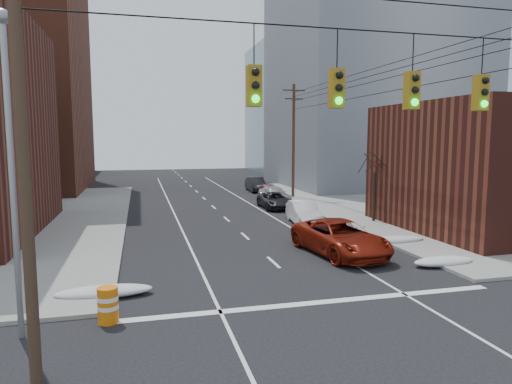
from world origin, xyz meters
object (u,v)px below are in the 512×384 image
parked_car_e (269,190)px  lot_car_b (16,206)px  parked_car_d (274,194)px  parked_car_c (275,200)px  red_pickup (340,238)px  construction_barrel (108,305)px  parked_car_f (256,184)px  parked_car_a (340,231)px  parked_car_b (303,212)px

parked_car_e → lot_car_b: 22.36m
parked_car_d → parked_car_e: size_ratio=1.17×
parked_car_c → parked_car_e: parked_car_e is taller
lot_car_b → red_pickup: bearing=-150.8°
parked_car_e → construction_barrel: size_ratio=3.54×
parked_car_d → lot_car_b: bearing=-178.4°
parked_car_c → lot_car_b: lot_car_b is taller
red_pickup → parked_car_c: size_ratio=1.29×
parked_car_f → construction_barrel: bearing=-109.3°
construction_barrel → parked_car_a: bearing=35.8°
parked_car_e → lot_car_b: (-21.45, -6.30, 0.11)m
construction_barrel → parked_car_b: bearing=50.6°
parked_car_b → construction_barrel: (-11.90, -14.50, -0.18)m
red_pickup → construction_barrel: red_pickup is taller
red_pickup → parked_car_d: size_ratio=1.31×
parked_car_d → lot_car_b: 21.28m
parked_car_e → parked_car_a: bearing=-89.1°
parked_car_a → construction_barrel: 14.67m
red_pickup → parked_car_b: (1.13, 8.38, -0.09)m
lot_car_b → parked_car_c: bearing=-112.1°
red_pickup → parked_car_b: size_ratio=1.33×
parked_car_b → parked_car_c: bearing=96.7°
parked_car_d → construction_barrel: parked_car_d is taller
parked_car_d → parked_car_f: (0.41, 8.59, 0.09)m
parked_car_b → parked_car_e: (1.60, 14.17, -0.08)m
parked_car_a → construction_barrel: (-11.90, -8.57, -0.09)m
parked_car_f → construction_barrel: parked_car_f is taller
parked_car_a → parked_car_f: size_ratio=0.84×
parked_car_e → parked_car_c: bearing=-96.7°
parked_car_a → parked_car_e: 20.16m
parked_car_b → parked_car_c: size_ratio=0.97×
parked_car_a → parked_car_c: size_ratio=0.83×
parked_car_e → lot_car_b: bearing=-158.2°
parked_car_b → parked_car_d: size_ratio=0.99×
lot_car_b → construction_barrel: 23.74m
red_pickup → parked_car_d: bearing=75.9°
parked_car_c → parked_car_f: bearing=84.6°
parked_car_f → construction_barrel: size_ratio=4.13×
parked_car_e → parked_car_d: bearing=-91.8°
red_pickup → construction_barrel: bearing=-157.6°
parked_car_d → parked_car_f: size_ratio=1.00×
parked_car_a → parked_car_c: parked_car_a is taller
parked_car_a → parked_car_b: (0.00, 5.93, 0.09)m
parked_car_f → parked_car_d: bearing=-90.4°
parked_car_b → parked_car_d: 11.05m
red_pickup → parked_car_a: red_pickup is taller
parked_car_a → parked_car_e: bearing=86.7°
red_pickup → parked_car_e: bearing=75.9°
parked_car_d → parked_car_a: bearing=-100.8°
parked_car_a → parked_car_e: parked_car_e is taller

